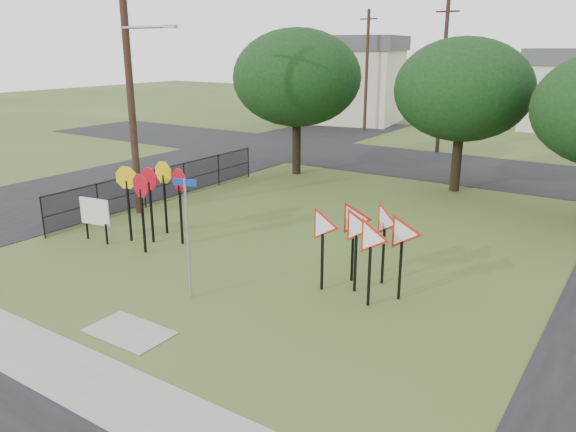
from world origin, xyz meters
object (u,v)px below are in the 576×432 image
object	(u,v)px
yield_sign_cluster	(365,230)
street_name_sign	(187,232)
stop_sign_cluster	(152,187)
info_board	(95,213)

from	to	relation	value
yield_sign_cluster	street_name_sign	bearing A→B (deg)	-140.87
stop_sign_cluster	info_board	distance (m)	2.21
yield_sign_cluster	stop_sign_cluster	bearing A→B (deg)	-177.67
street_name_sign	stop_sign_cluster	world-z (taller)	street_name_sign
stop_sign_cluster	info_board	bearing A→B (deg)	-148.10
stop_sign_cluster	street_name_sign	bearing A→B (deg)	-32.81
street_name_sign	stop_sign_cluster	distance (m)	4.79
street_name_sign	yield_sign_cluster	world-z (taller)	street_name_sign
stop_sign_cluster	info_board	size ratio (longest dim) A/B	1.72
street_name_sign	info_board	distance (m)	5.99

